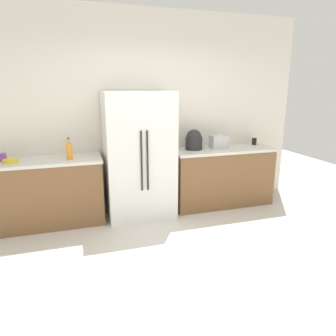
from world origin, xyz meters
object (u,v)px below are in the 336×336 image
bottle_a (69,151)px  cup_a (3,157)px  cup_b (254,141)px  bowl_a (11,161)px  refrigerator (139,156)px  toaster (219,142)px  rice_cooker (194,140)px

bottle_a → cup_a: bearing=169.4°
cup_b → bowl_a: size_ratio=0.58×
refrigerator → cup_a: 1.76m
toaster → bottle_a: (-2.21, -0.11, 0.01)m
refrigerator → cup_a: refrigerator is taller
refrigerator → toaster: (1.28, 0.07, 0.12)m
refrigerator → toaster: size_ratio=6.91×
bottle_a → bowl_a: bottle_a is taller
rice_cooker → bowl_a: size_ratio=1.64×
bottle_a → cup_b: (2.91, 0.23, -0.06)m
cup_b → bottle_a: bearing=-175.5°
rice_cooker → cup_a: size_ratio=2.95×
cup_a → bowl_a: size_ratio=0.56×
cup_b → bowl_a: (-3.62, -0.21, -0.03)m
refrigerator → bottle_a: size_ratio=6.14×
rice_cooker → cup_a: 2.63m
toaster → cup_a: size_ratio=2.48×
rice_cooker → cup_a: rice_cooker is taller
cup_a → cup_b: bearing=1.2°
refrigerator → cup_b: refrigerator is taller
toaster → rice_cooker: (-0.40, 0.04, 0.04)m
refrigerator → bowl_a: 1.64m
bowl_a → rice_cooker: bearing=3.1°
bottle_a → bowl_a: (-0.71, 0.02, -0.09)m
rice_cooker → cup_a: bearing=180.0°
toaster → cup_a: toaster is taller
bottle_a → rice_cooker: bearing=4.8°
toaster → bowl_a: bearing=-178.1°
cup_b → bowl_a: bearing=-176.6°
toaster → refrigerator: bearing=-176.8°
cup_b → toaster: bearing=-170.7°
bottle_a → refrigerator: bearing=2.7°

